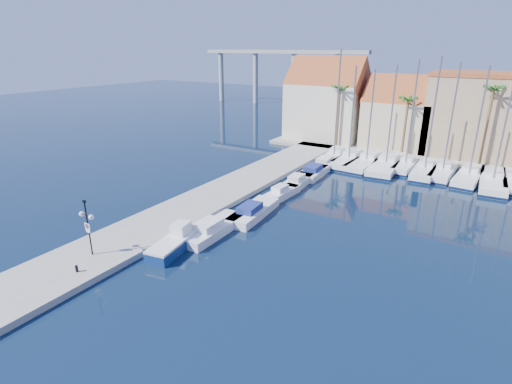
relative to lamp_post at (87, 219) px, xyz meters
The scene contains 28 objects.
ground 9.49m from the lamp_post, ahead, with size 260.00×260.00×0.00m, color black.
quay_west 14.60m from the lamp_post, 90.67° to the left, with size 6.00×77.00×0.50m, color gray.
shore_north 52.36m from the lamp_post, 68.88° to the left, with size 54.00×16.00×0.50m, color gray.
lamp_post is the anchor object (origin of this frame).
bollard 3.64m from the lamp_post, 60.39° to the right, with size 0.20×0.20×0.49m, color black.
fishing_boat 6.79m from the lamp_post, 48.49° to the left, with size 2.71×5.68×1.91m.
motorboat_west_0 10.19m from the lamp_post, 59.83° to the left, with size 2.41×7.20×1.40m.
motorboat_west_1 14.98m from the lamp_post, 66.64° to the left, with size 2.85×7.26×1.40m.
motorboat_west_2 20.61m from the lamp_post, 73.76° to the left, with size 1.96×5.16×1.40m.
motorboat_west_3 24.72m from the lamp_post, 77.15° to the left, with size 2.31×6.22×1.40m.
motorboat_west_4 29.38m from the lamp_post, 79.25° to the left, with size 2.72×7.51×1.40m.
motorboat_west_5 33.56m from the lamp_post, 81.08° to the left, with size 2.36×7.10×1.40m.
sailboat_0 37.34m from the lamp_post, 82.40° to the left, with size 3.05×9.15×15.00m.
sailboat_1 37.36m from the lamp_post, 78.63° to the left, with size 2.96×10.46×13.01m.
sailboat_2 38.15m from the lamp_post, 75.08° to the left, with size 3.70×11.35×12.67m.
sailboat_3 38.82m from the lamp_post, 71.41° to the left, with size 4.03×12.22×13.24m.
sailboat_4 40.39m from the lamp_post, 68.65° to the left, with size 2.39×8.13×13.85m.
sailboat_5 40.54m from the lamp_post, 64.78° to the left, with size 2.80×9.54×14.32m.
sailboat_6 41.85m from the lamp_post, 62.49° to the left, with size 2.68×9.12×13.61m.
sailboat_7 43.04m from the lamp_post, 58.77° to the left, with size 3.27×9.73×13.39m.
sailboat_8 43.91m from the lamp_post, 55.60° to the left, with size 3.43×10.83×13.72m.
building_0 47.87m from the lamp_post, 91.40° to the left, with size 12.30×9.00×13.50m.
building_1 49.00m from the lamp_post, 77.22° to the left, with size 10.30×8.00×11.00m.
building_2 53.50m from the lamp_post, 65.88° to the left, with size 14.20×10.20×11.50m.
palm_0 43.22m from the lamp_post, 86.21° to the left, with size 2.60×2.60×10.15m.
palm_1 44.89m from the lamp_post, 73.29° to the left, with size 2.60×2.60×9.15m.
palm_2 48.92m from the lamp_post, 61.90° to the left, with size 2.60×2.60×11.15m.
viaduct 88.37m from the lamp_post, 110.07° to the left, with size 48.00×2.20×14.45m.
Camera 1 is at (15.83, -16.88, 15.30)m, focal length 28.00 mm.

